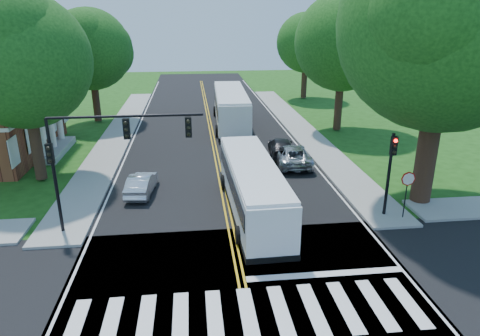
{
  "coord_description": "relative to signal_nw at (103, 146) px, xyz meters",
  "views": [
    {
      "loc": [
        -1.73,
        -13.0,
        10.09
      ],
      "look_at": [
        0.72,
        8.27,
        2.4
      ],
      "focal_mm": 32.0,
      "sensor_mm": 36.0,
      "label": 1
    }
  ],
  "objects": [
    {
      "name": "ground",
      "position": [
        5.86,
        -6.43,
        -4.38
      ],
      "size": [
        140.0,
        140.0,
        0.0
      ],
      "primitive_type": "plane",
      "color": "#1A4611",
      "rests_on": "ground"
    },
    {
      "name": "road",
      "position": [
        5.86,
        11.57,
        -4.37
      ],
      "size": [
        14.0,
        96.0,
        0.01
      ],
      "primitive_type": "cube",
      "color": "black",
      "rests_on": "ground"
    },
    {
      "name": "cross_road",
      "position": [
        5.86,
        -6.43,
        -4.37
      ],
      "size": [
        60.0,
        12.0,
        0.01
      ],
      "primitive_type": "cube",
      "color": "black",
      "rests_on": "ground"
    },
    {
      "name": "center_line",
      "position": [
        5.86,
        15.57,
        -4.36
      ],
      "size": [
        0.36,
        70.0,
        0.01
      ],
      "primitive_type": "cube",
      "color": "gold",
      "rests_on": "road"
    },
    {
      "name": "edge_line_w",
      "position": [
        -0.94,
        15.57,
        -4.36
      ],
      "size": [
        0.12,
        70.0,
        0.01
      ],
      "primitive_type": "cube",
      "color": "silver",
      "rests_on": "road"
    },
    {
      "name": "edge_line_e",
      "position": [
        12.66,
        15.57,
        -4.36
      ],
      "size": [
        0.12,
        70.0,
        0.01
      ],
      "primitive_type": "cube",
      "color": "silver",
      "rests_on": "road"
    },
    {
      "name": "crosswalk",
      "position": [
        5.86,
        -6.93,
        -4.36
      ],
      "size": [
        12.6,
        3.0,
        0.01
      ],
      "primitive_type": "cube",
      "color": "silver",
      "rests_on": "road"
    },
    {
      "name": "stop_bar",
      "position": [
        9.36,
        -4.83,
        -4.36
      ],
      "size": [
        6.6,
        0.4,
        0.01
      ],
      "primitive_type": "cube",
      "color": "silver",
      "rests_on": "road"
    },
    {
      "name": "sidewalk_nw",
      "position": [
        -2.44,
        18.57,
        -4.3
      ],
      "size": [
        2.6,
        40.0,
        0.15
      ],
      "primitive_type": "cube",
      "color": "gray",
      "rests_on": "ground"
    },
    {
      "name": "sidewalk_ne",
      "position": [
        14.16,
        18.57,
        -4.3
      ],
      "size": [
        2.6,
        40.0,
        0.15
      ],
      "primitive_type": "cube",
      "color": "gray",
      "rests_on": "ground"
    },
    {
      "name": "tree_ne_big",
      "position": [
        16.86,
        1.57,
        5.24
      ],
      "size": [
        10.8,
        10.8,
        14.91
      ],
      "color": "black",
      "rests_on": "ground"
    },
    {
      "name": "tree_west_near",
      "position": [
        -5.64,
        7.57,
        3.15
      ],
      "size": [
        8.0,
        8.0,
        11.4
      ],
      "color": "black",
      "rests_on": "ground"
    },
    {
      "name": "tree_west_far",
      "position": [
        -5.14,
        23.57,
        2.62
      ],
      "size": [
        7.6,
        7.6,
        10.67
      ],
      "color": "black",
      "rests_on": "ground"
    },
    {
      "name": "tree_east_mid",
      "position": [
        17.36,
        17.57,
        3.48
      ],
      "size": [
        8.4,
        8.4,
        11.93
      ],
      "color": "black",
      "rests_on": "ground"
    },
    {
      "name": "tree_east_far",
      "position": [
        18.36,
        33.57,
        2.48
      ],
      "size": [
        7.2,
        7.2,
        10.34
      ],
      "color": "black",
      "rests_on": "ground"
    },
    {
      "name": "signal_nw",
      "position": [
        0.0,
        0.0,
        0.0
      ],
      "size": [
        7.15,
        0.46,
        5.66
      ],
      "color": "black",
      "rests_on": "ground"
    },
    {
      "name": "signal_ne",
      "position": [
        14.06,
        0.01,
        -1.41
      ],
      "size": [
        0.3,
        0.46,
        4.4
      ],
      "color": "black",
      "rests_on": "ground"
    },
    {
      "name": "stop_sign",
      "position": [
        14.86,
        -0.45,
        -2.35
      ],
      "size": [
        0.76,
        0.08,
        2.53
      ],
      "color": "black",
      "rests_on": "ground"
    },
    {
      "name": "bus_lead",
      "position": [
        7.19,
        1.4,
        -2.89
      ],
      "size": [
        2.84,
        10.92,
        2.81
      ],
      "rotation": [
        0.0,
        0.0,
        3.17
      ],
      "color": "white",
      "rests_on": "road"
    },
    {
      "name": "bus_follow",
      "position": [
        7.85,
        20.67,
        -2.6
      ],
      "size": [
        3.47,
        12.99,
        3.34
      ],
      "rotation": [
        0.0,
        0.0,
        3.11
      ],
      "color": "white",
      "rests_on": "road"
    },
    {
      "name": "hatchback",
      "position": [
        1.0,
        4.64,
        -3.75
      ],
      "size": [
        1.71,
        3.88,
        1.24
      ],
      "primitive_type": "imported",
      "rotation": [
        0.0,
        0.0,
        3.03
      ],
      "color": "silver",
      "rests_on": "road"
    },
    {
      "name": "suv",
      "position": [
        11.09,
        8.85,
        -3.66
      ],
      "size": [
        2.65,
        5.21,
        1.41
      ],
      "primitive_type": "imported",
      "rotation": [
        0.0,
        0.0,
        3.08
      ],
      "color": "#A4A7AB",
      "rests_on": "road"
    },
    {
      "name": "dark_sedan",
      "position": [
        10.76,
        11.0,
        -3.72
      ],
      "size": [
        2.31,
        4.65,
        1.3
      ],
      "primitive_type": "imported",
      "rotation": [
        0.0,
        0.0,
        3.03
      ],
      "color": "black",
      "rests_on": "road"
    }
  ]
}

